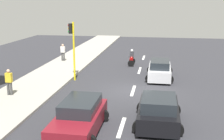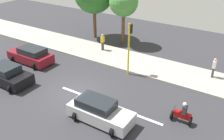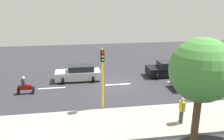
{
  "view_description": "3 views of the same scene",
  "coord_description": "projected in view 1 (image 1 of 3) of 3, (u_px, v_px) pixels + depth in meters",
  "views": [
    {
      "loc": [
        -1.72,
        19.15,
        6.08
      ],
      "look_at": [
        1.68,
        -1.24,
        1.11
      ],
      "focal_mm": 46.75,
      "sensor_mm": 36.0,
      "label": 1
    },
    {
      "loc": [
        -12.42,
        -11.3,
        10.55
      ],
      "look_at": [
        1.7,
        -2.3,
        1.8
      ],
      "focal_mm": 41.04,
      "sensor_mm": 36.0,
      "label": 2
    },
    {
      "loc": [
        20.0,
        -3.67,
        7.74
      ],
      "look_at": [
        0.5,
        -0.64,
        1.6
      ],
      "focal_mm": 37.47,
      "sensor_mm": 36.0,
      "label": 3
    }
  ],
  "objects": [
    {
      "name": "sidewalk",
      "position": [
        37.0,
        85.0,
        21.16
      ],
      "size": [
        4.0,
        60.0,
        0.15
      ],
      "primitive_type": "cube",
      "color": "#9E998E",
      "rests_on": "ground"
    },
    {
      "name": "car_black",
      "position": [
        158.0,
        111.0,
        14.46
      ],
      "size": [
        2.37,
        3.83,
        1.52
      ],
      "color": "black",
      "rests_on": "ground"
    },
    {
      "name": "lane_stripe_north",
      "position": [
        140.0,
        70.0,
        25.81
      ],
      "size": [
        0.2,
        2.4,
        0.01
      ],
      "primitive_type": "cube",
      "color": "white",
      "rests_on": "ground"
    },
    {
      "name": "car_silver",
      "position": [
        160.0,
        70.0,
        23.03
      ],
      "size": [
        2.12,
        4.28,
        1.52
      ],
      "color": "#B7B7BC",
      "rests_on": "ground"
    },
    {
      "name": "traffic_light_corner",
      "position": [
        72.0,
        43.0,
        22.05
      ],
      "size": [
        0.49,
        0.24,
        4.5
      ],
      "color": "yellow",
      "rests_on": "ground"
    },
    {
      "name": "car_maroon",
      "position": [
        79.0,
        118.0,
        13.66
      ],
      "size": [
        2.3,
        4.38,
        1.52
      ],
      "color": "maroon",
      "rests_on": "ground"
    },
    {
      "name": "lane_stripe_mid",
      "position": [
        133.0,
        91.0,
        20.06
      ],
      "size": [
        0.2,
        2.4,
        0.01
      ],
      "primitive_type": "cube",
      "color": "white",
      "rests_on": "ground"
    },
    {
      "name": "lane_stripe_far_north",
      "position": [
        144.0,
        58.0,
        31.56
      ],
      "size": [
        0.2,
        2.4,
        0.01
      ],
      "primitive_type": "cube",
      "color": "white",
      "rests_on": "ground"
    },
    {
      "name": "pedestrian_by_tree",
      "position": [
        9.0,
        81.0,
        18.5
      ],
      "size": [
        0.4,
        0.24,
        1.69
      ],
      "color": "#3F3F3F",
      "rests_on": "sidewalk"
    },
    {
      "name": "lane_stripe_south",
      "position": [
        122.0,
        127.0,
        14.3
      ],
      "size": [
        0.2,
        2.4,
        0.01
      ],
      "primitive_type": "cube",
      "color": "white",
      "rests_on": "ground"
    },
    {
      "name": "pedestrian_near_signal",
      "position": [
        63.0,
        52.0,
        29.03
      ],
      "size": [
        0.4,
        0.24,
        1.69
      ],
      "color": "#3F3F3F",
      "rests_on": "sidewalk"
    },
    {
      "name": "motorcycle",
      "position": [
        132.0,
        59.0,
        27.77
      ],
      "size": [
        0.6,
        1.3,
        1.53
      ],
      "color": "black",
      "rests_on": "ground"
    },
    {
      "name": "ground_plane",
      "position": [
        133.0,
        91.0,
        20.07
      ],
      "size": [
        40.0,
        60.0,
        0.1
      ],
      "primitive_type": "cube",
      "color": "#2D2D33"
    }
  ]
}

